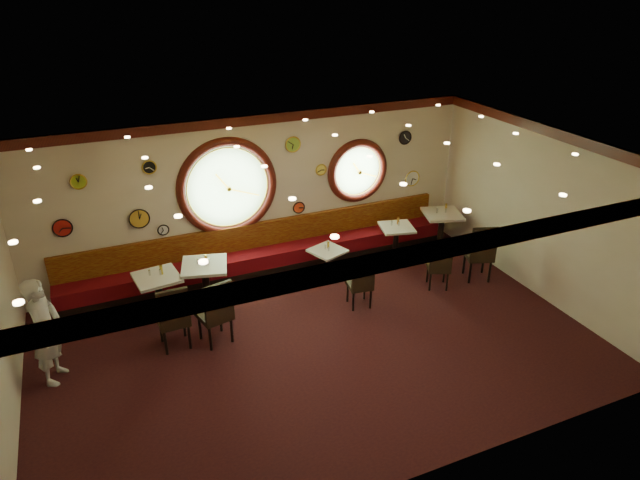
{
  "coord_description": "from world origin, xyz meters",
  "views": [
    {
      "loc": [
        -3.08,
        -7.17,
        5.7
      ],
      "look_at": [
        0.39,
        0.8,
        1.5
      ],
      "focal_mm": 32.0,
      "sensor_mm": 36.0,
      "label": 1
    }
  ],
  "objects": [
    {
      "name": "floor",
      "position": [
        0.0,
        0.0,
        0.0
      ],
      "size": [
        9.0,
        6.0,
        0.0
      ],
      "primitive_type": "cube",
      "color": "black",
      "rests_on": "ground"
    },
    {
      "name": "ceiling",
      "position": [
        0.0,
        0.0,
        3.2
      ],
      "size": [
        9.0,
        6.0,
        0.02
      ],
      "primitive_type": "cube",
      "color": "gold",
      "rests_on": "wall_back"
    },
    {
      "name": "wall_back",
      "position": [
        0.0,
        3.0,
        1.6
      ],
      "size": [
        9.0,
        0.02,
        3.2
      ],
      "primitive_type": "cube",
      "color": "beige",
      "rests_on": "floor"
    },
    {
      "name": "wall_front",
      "position": [
        0.0,
        -3.0,
        1.6
      ],
      "size": [
        9.0,
        0.02,
        3.2
      ],
      "primitive_type": "cube",
      "color": "beige",
      "rests_on": "floor"
    },
    {
      "name": "wall_right",
      "position": [
        4.5,
        0.0,
        1.6
      ],
      "size": [
        0.02,
        6.0,
        3.2
      ],
      "primitive_type": "cube",
      "color": "beige",
      "rests_on": "floor"
    },
    {
      "name": "molding_back",
      "position": [
        0.0,
        2.95,
        3.11
      ],
      "size": [
        9.0,
        0.1,
        0.18
      ],
      "primitive_type": "cube",
      "color": "#3E100B",
      "rests_on": "wall_back"
    },
    {
      "name": "molding_front",
      "position": [
        0.0,
        -2.95,
        3.11
      ],
      "size": [
        9.0,
        0.1,
        0.18
      ],
      "primitive_type": "cube",
      "color": "#3E100B",
      "rests_on": "wall_back"
    },
    {
      "name": "molding_right",
      "position": [
        4.45,
        0.0,
        3.11
      ],
      "size": [
        0.1,
        6.0,
        0.18
      ],
      "primitive_type": "cube",
      "color": "#3E100B",
      "rests_on": "wall_back"
    },
    {
      "name": "banquette_base",
      "position": [
        0.0,
        2.72,
        0.1
      ],
      "size": [
        8.0,
        0.55,
        0.2
      ],
      "primitive_type": "cube",
      "color": "black",
      "rests_on": "floor"
    },
    {
      "name": "banquette_seat",
      "position": [
        0.0,
        2.72,
        0.35
      ],
      "size": [
        8.0,
        0.55,
        0.3
      ],
      "primitive_type": "cube",
      "color": "#58070F",
      "rests_on": "banquette_base"
    },
    {
      "name": "banquette_back",
      "position": [
        0.0,
        2.94,
        0.75
      ],
      "size": [
        8.0,
        0.1,
        0.55
      ],
      "primitive_type": "cube",
      "color": "#5C1007",
      "rests_on": "wall_back"
    },
    {
      "name": "porthole_left_glass",
      "position": [
        -0.6,
        3.0,
        1.85
      ],
      "size": [
        1.66,
        0.02,
        1.66
      ],
      "primitive_type": "cylinder",
      "rotation": [
        1.57,
        0.0,
        0.0
      ],
      "color": "#7DB069",
      "rests_on": "wall_back"
    },
    {
      "name": "porthole_left_frame",
      "position": [
        -0.6,
        2.98,
        1.85
      ],
      "size": [
        1.98,
        0.18,
        1.98
      ],
      "primitive_type": "torus",
      "rotation": [
        1.57,
        0.0,
        0.0
      ],
      "color": "#3E100B",
      "rests_on": "wall_back"
    },
    {
      "name": "porthole_left_ring",
      "position": [
        -0.6,
        2.95,
        1.85
      ],
      "size": [
        1.61,
        0.03,
        1.61
      ],
      "primitive_type": "torus",
      "rotation": [
        1.57,
        0.0,
        0.0
      ],
      "color": "gold",
      "rests_on": "wall_back"
    },
    {
      "name": "porthole_right_glass",
      "position": [
        2.2,
        3.0,
        1.8
      ],
      "size": [
        1.1,
        0.02,
        1.1
      ],
      "primitive_type": "cylinder",
      "rotation": [
        1.57,
        0.0,
        0.0
      ],
      "color": "#7DB069",
      "rests_on": "wall_back"
    },
    {
      "name": "porthole_right_frame",
      "position": [
        2.2,
        2.98,
        1.8
      ],
      "size": [
        1.38,
        0.18,
        1.38
      ],
      "primitive_type": "torus",
      "rotation": [
        1.57,
        0.0,
        0.0
      ],
      "color": "#3E100B",
      "rests_on": "wall_back"
    },
    {
      "name": "porthole_right_ring",
      "position": [
        2.2,
        2.95,
        1.8
      ],
      "size": [
        1.09,
        0.03,
        1.09
      ],
      "primitive_type": "torus",
      "rotation": [
        1.57,
        0.0,
        0.0
      ],
      "color": "gold",
      "rests_on": "wall_back"
    },
    {
      "name": "wall_clock_0",
      "position": [
        1.35,
        2.96,
        1.95
      ],
      "size": [
        0.22,
        0.03,
        0.22
      ],
      "primitive_type": "cylinder",
      "rotation": [
        1.57,
        0.0,
        0.0
      ],
      "color": "#FFF054",
      "rests_on": "wall_back"
    },
    {
      "name": "wall_clock_1",
      "position": [
        -2.3,
        2.96,
        1.5
      ],
      "size": [
        0.36,
        0.03,
        0.36
      ],
      "primitive_type": "cylinder",
      "rotation": [
        1.57,
        0.0,
        0.0
      ],
      "color": "gold",
      "rests_on": "wall_back"
    },
    {
      "name": "wall_clock_2",
      "position": [
        -3.6,
        2.96,
        1.55
      ],
      "size": [
        0.32,
        0.03,
        0.32
      ],
      "primitive_type": "cylinder",
      "rotation": [
        1.57,
        0.0,
        0.0
      ],
      "color": "#B51712",
      "rests_on": "wall_back"
    },
    {
      "name": "wall_clock_3",
      "position": [
        0.85,
        2.96,
        1.2
      ],
      "size": [
        0.24,
        0.03,
        0.24
      ],
      "primitive_type": "cylinder",
      "rotation": [
        1.57,
        0.0,
        0.0
      ],
      "color": "#EF421C",
      "rests_on": "wall_back"
    },
    {
      "name": "wall_clock_4",
      "position": [
        -2.0,
        2.96,
        2.45
      ],
      "size": [
        0.24,
        0.03,
        0.24
      ],
      "primitive_type": "cylinder",
      "rotation": [
        1.57,
        0.0,
        0.0
      ],
      "color": "black",
      "rests_on": "wall_back"
    },
    {
      "name": "wall_clock_5",
      "position": [
        -1.9,
        2.96,
        1.2
      ],
      "size": [
        0.2,
        0.03,
        0.2
      ],
      "primitive_type": "cylinder",
      "rotation": [
        1.57,
        0.0,
        0.0
      ],
      "color": "white",
      "rests_on": "wall_back"
    },
    {
      "name": "wall_clock_6",
      "position": [
        0.75,
        2.96,
        2.55
      ],
      "size": [
        0.3,
        0.03,
        0.3
      ],
      "primitive_type": "cylinder",
      "rotation": [
        1.57,
        0.0,
        0.0
      ],
      "color": "#8ABC3A",
      "rests_on": "wall_back"
    },
    {
      "name": "wall_clock_7",
      "position": [
        -3.2,
        2.96,
        2.35
      ],
      "size": [
        0.26,
        0.03,
        0.26
      ],
      "primitive_type": "cylinder",
      "rotation": [
        1.57,
        0.0,
        0.0
      ],
      "color": "#9EC427",
      "rests_on": "wall_back"
    },
    {
      "name": "wall_clock_8",
      "position": [
        3.55,
        2.96,
        1.45
      ],
      "size": [
        0.34,
        0.03,
        0.34
      ],
      "primitive_type": "cylinder",
      "rotation": [
        1.57,
        0.0,
        0.0
      ],
      "color": "white",
      "rests_on": "wall_back"
    },
    {
      "name": "wall_clock_9",
      "position": [
        3.3,
        2.96,
        2.4
      ],
      "size": [
        0.28,
        0.03,
        0.28
      ],
      "primitive_type": "cylinder",
      "rotation": [
        1.57,
        0.0,
        0.0
      ],
      "color": "black",
      "rests_on": "wall_back"
    },
    {
      "name": "table_a",
      "position": [
        -2.24,
        1.9,
        0.52
      ],
      "size": [
        0.83,
        0.83,
        0.82
      ],
      "color": "black",
      "rests_on": "floor"
    },
    {
      "name": "table_b",
      "position": [
        -1.39,
        1.9,
        0.55
      ],
      "size": [
        0.97,
        0.97,
        0.87
      ],
      "color": "black",
      "rests_on": "floor"
    },
    {
      "name": "table_c",
      "position": [
        1.03,
        1.91,
        0.42
      ],
      "size": [
        0.78,
        0.78,
        0.67
      ],
      "color": "black",
      "rests_on": "floor"
    },
    {
      "name": "table_d",
      "position": [
        2.77,
        2.21,
        0.47
      ],
      "size": [
        0.81,
        0.81,
        0.74
      ],
      "color": "black",
      "rests_on": "floor"
    },
    {
      "name": "table_e",
      "position": [
        3.9,
        2.2,
        0.54
      ],
      "size": [
        0.97,
        0.97,
        0.86
      ],
      "color": "black",
      "rests_on": "floor"
    },
    {
      "name": "chair_a",
      "position": [
        -2.16,
        0.81,
        0.67
      ],
      "size": [
        0.5,
        0.5,
        0.72
      ],
      "rotation": [
        0.0,
        0.0,
        0.03
      ],
      "color": "black",
      "rests_on": "floor"
    },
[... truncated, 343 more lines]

